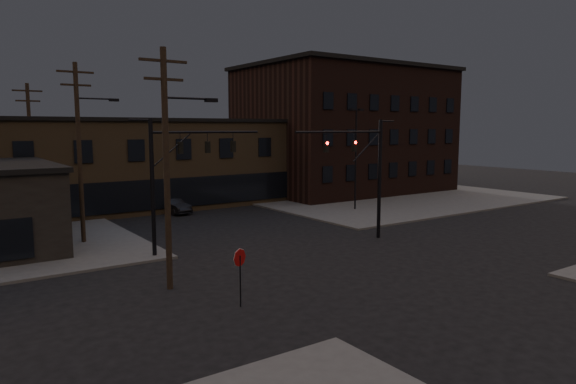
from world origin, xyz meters
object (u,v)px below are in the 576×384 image
object	(u,v)px
car_crossing	(172,206)
stop_sign	(240,264)
traffic_signal_near	(367,166)
traffic_signal_far	(173,170)
parked_car_lot_a	(322,189)
parked_car_lot_b	(355,190)

from	to	relation	value
car_crossing	stop_sign	bearing A→B (deg)	-116.21
traffic_signal_near	traffic_signal_far	xyz separation A→B (m)	(-12.07, 3.50, 0.08)
stop_sign	parked_car_lot_a	xyz separation A→B (m)	(23.99, 24.45, -0.88)
parked_car_lot_a	parked_car_lot_b	xyz separation A→B (m)	(3.09, -1.73, -0.14)
parked_car_lot_a	parked_car_lot_b	bearing A→B (deg)	-143.47
stop_sign	parked_car_lot_b	bearing A→B (deg)	39.99
parked_car_lot_a	car_crossing	bearing A→B (deg)	67.21
traffic_signal_far	car_crossing	world-z (taller)	traffic_signal_far
traffic_signal_near	car_crossing	xyz separation A→B (m)	(-6.52, 17.54, -4.24)
traffic_signal_near	stop_sign	world-z (taller)	traffic_signal_near
traffic_signal_far	parked_car_lot_a	bearing A→B (deg)	32.50
traffic_signal_far	parked_car_lot_b	distance (m)	29.07
stop_sign	parked_car_lot_b	world-z (taller)	stop_sign
stop_sign	parked_car_lot_b	xyz separation A→B (m)	(27.08, 22.71, -1.02)
parked_car_lot_a	stop_sign	bearing A→B (deg)	111.36
stop_sign	parked_car_lot_a	size ratio (longest dim) A/B	0.52
parked_car_lot_b	car_crossing	size ratio (longest dim) A/B	1.11
traffic_signal_near	parked_car_lot_b	world-z (taller)	traffic_signal_near
stop_sign	car_crossing	size ratio (longest dim) A/B	0.59
traffic_signal_far	car_crossing	distance (m)	15.71
parked_car_lot_a	traffic_signal_near	bearing A→B (deg)	125.20
traffic_signal_near	parked_car_lot_b	size ratio (longest dim) A/B	1.72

